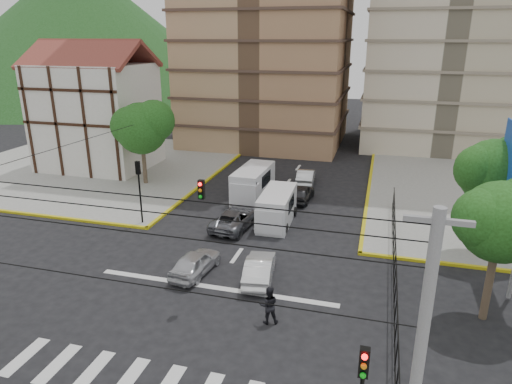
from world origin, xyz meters
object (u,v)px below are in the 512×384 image
(car_silver_front_left, at_px, (195,262))
(van_left_lane, at_px, (252,184))
(traffic_light_nw, at_px, (139,182))
(pedestrian_crosswalk, at_px, (269,305))
(van_right_lane, at_px, (276,209))
(car_white_front_right, at_px, (259,268))

(car_silver_front_left, bearing_deg, van_left_lane, -81.87)
(traffic_light_nw, distance_m, pedestrian_crosswalk, 14.47)
(van_left_lane, bearing_deg, pedestrian_crosswalk, -69.24)
(van_right_lane, height_order, car_white_front_right, van_right_lane)
(car_silver_front_left, bearing_deg, car_white_front_right, -169.05)
(traffic_light_nw, relative_size, pedestrian_crosswalk, 2.42)
(traffic_light_nw, xyz_separation_m, van_right_lane, (8.96, 2.53, -2.00))
(van_right_lane, height_order, van_left_lane, van_left_lane)
(van_left_lane, bearing_deg, van_right_lane, -54.34)
(traffic_light_nw, bearing_deg, car_silver_front_left, -40.98)
(traffic_light_nw, relative_size, car_white_front_right, 1.08)
(traffic_light_nw, distance_m, van_right_lane, 9.53)
(van_left_lane, height_order, pedestrian_crosswalk, van_left_lane)
(traffic_light_nw, distance_m, van_left_lane, 9.47)
(car_silver_front_left, xyz_separation_m, pedestrian_crosswalk, (5.00, -3.36, 0.25))
(pedestrian_crosswalk, bearing_deg, traffic_light_nw, -56.75)
(van_right_lane, height_order, car_silver_front_left, van_right_lane)
(van_right_lane, xyz_separation_m, car_white_front_right, (0.89, -7.70, -0.44))
(traffic_light_nw, xyz_separation_m, van_left_lane, (5.90, 7.16, -1.91))
(van_left_lane, xyz_separation_m, car_silver_front_left, (0.37, -12.61, -0.55))
(car_silver_front_left, bearing_deg, traffic_light_nw, -34.52)
(traffic_light_nw, bearing_deg, van_right_lane, 15.79)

